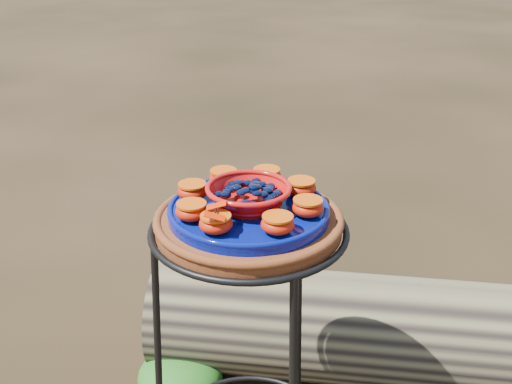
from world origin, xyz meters
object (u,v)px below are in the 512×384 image
Objects in this scene: plant_stand at (249,368)px; driftwood_log at (454,337)px; cobalt_plate at (249,212)px; terracotta_saucer at (249,223)px; red_bowl at (249,197)px.

driftwood_log is at bearing 66.73° from plant_stand.
driftwood_log is (0.27, 0.63, -0.58)m from cobalt_plate.
cobalt_plate reaches higher than plant_stand.
plant_stand is 1.88× the size of terracotta_saucer.
driftwood_log is (0.27, 0.63, -0.55)m from terracotta_saucer.
driftwood_log is (0.27, 0.63, -0.61)m from red_bowl.
plant_stand is 0.37m from terracotta_saucer.
plant_stand is at bearing 0.00° from cobalt_plate.
red_bowl reaches higher than terracotta_saucer.
red_bowl is at bearing 0.00° from cobalt_plate.
cobalt_plate reaches higher than driftwood_log.
plant_stand is 0.71m from driftwood_log.
plant_stand reaches higher than driftwood_log.
cobalt_plate is at bearing -113.27° from driftwood_log.
terracotta_saucer reaches higher than driftwood_log.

